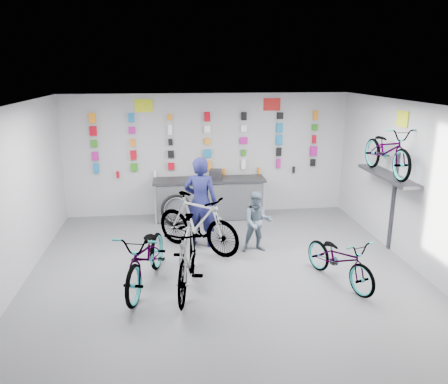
{
  "coord_description": "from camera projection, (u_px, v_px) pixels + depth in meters",
  "views": [
    {
      "loc": [
        -0.89,
        -6.65,
        3.57
      ],
      "look_at": [
        0.1,
        1.4,
        1.27
      ],
      "focal_mm": 35.0,
      "sensor_mm": 36.0,
      "label": 1
    }
  ],
  "objects": [
    {
      "name": "floor",
      "position": [
        228.0,
        286.0,
        7.43
      ],
      "size": [
        8.0,
        8.0,
        0.0
      ],
      "primitive_type": "plane",
      "color": "#57575C",
      "rests_on": "ground"
    },
    {
      "name": "ceiling",
      "position": [
        229.0,
        108.0,
        6.61
      ],
      "size": [
        8.0,
        8.0,
        0.0
      ],
      "primitive_type": "plane",
      "rotation": [
        3.14,
        0.0,
        0.0
      ],
      "color": "white",
      "rests_on": "wall_back"
    },
    {
      "name": "wall_back",
      "position": [
        207.0,
        155.0,
        10.84
      ],
      "size": [
        7.0,
        0.0,
        7.0
      ],
      "primitive_type": "plane",
      "rotation": [
        1.57,
        0.0,
        0.0
      ],
      "color": "#AAAAAC",
      "rests_on": "floor"
    },
    {
      "name": "wall_front",
      "position": [
        300.0,
        362.0,
        3.2
      ],
      "size": [
        7.0,
        0.0,
        7.0
      ],
      "primitive_type": "plane",
      "rotation": [
        -1.57,
        0.0,
        0.0
      ],
      "color": "#AAAAAC",
      "rests_on": "floor"
    },
    {
      "name": "wall_left",
      "position": [
        0.0,
        210.0,
        6.61
      ],
      "size": [
        0.0,
        8.0,
        8.0
      ],
      "primitive_type": "plane",
      "rotation": [
        1.57,
        0.0,
        1.57
      ],
      "color": "#AAAAAC",
      "rests_on": "floor"
    },
    {
      "name": "wall_right",
      "position": [
        432.0,
        195.0,
        7.43
      ],
      "size": [
        0.0,
        8.0,
        8.0
      ],
      "primitive_type": "plane",
      "rotation": [
        1.57,
        0.0,
        -1.57
      ],
      "color": "#AAAAAC",
      "rests_on": "floor"
    },
    {
      "name": "counter",
      "position": [
        209.0,
        199.0,
        10.67
      ],
      "size": [
        2.7,
        0.66,
        1.0
      ],
      "color": "black",
      "rests_on": "floor"
    },
    {
      "name": "merch_wall",
      "position": [
        206.0,
        144.0,
        10.68
      ],
      "size": [
        5.57,
        0.08,
        1.57
      ],
      "color": "#1471AF",
      "rests_on": "wall_back"
    },
    {
      "name": "wall_bracket",
      "position": [
        388.0,
        180.0,
        8.56
      ],
      "size": [
        0.39,
        1.9,
        2.0
      ],
      "color": "#333338",
      "rests_on": "wall_right"
    },
    {
      "name": "sign_left",
      "position": [
        144.0,
        106.0,
        10.31
      ],
      "size": [
        0.42,
        0.02,
        0.3
      ],
      "primitive_type": "cube",
      "color": "#D1DE19",
      "rests_on": "wall_back"
    },
    {
      "name": "sign_right",
      "position": [
        272.0,
        104.0,
        10.67
      ],
      "size": [
        0.42,
        0.02,
        0.3
      ],
      "primitive_type": "cube",
      "color": "red",
      "rests_on": "wall_back"
    },
    {
      "name": "sign_side",
      "position": [
        402.0,
        119.0,
        8.26
      ],
      "size": [
        0.02,
        0.4,
        0.3
      ],
      "primitive_type": "cube",
      "color": "#D1DE19",
      "rests_on": "wall_right"
    },
    {
      "name": "bike_left",
      "position": [
        146.0,
        257.0,
        7.3
      ],
      "size": [
        1.16,
        2.13,
        1.06
      ],
      "primitive_type": "imported",
      "rotation": [
        0.0,
        0.0,
        -0.24
      ],
      "color": "gray",
      "rests_on": "floor"
    },
    {
      "name": "bike_center",
      "position": [
        187.0,
        256.0,
        7.18
      ],
      "size": [
        0.89,
        2.07,
        1.2
      ],
      "primitive_type": "imported",
      "rotation": [
        0.0,
        0.0,
        -0.17
      ],
      "color": "gray",
      "rests_on": "floor"
    },
    {
      "name": "bike_right",
      "position": [
        340.0,
        259.0,
        7.45
      ],
      "size": [
        1.12,
        1.76,
        0.87
      ],
      "primitive_type": "imported",
      "rotation": [
        0.0,
        0.0,
        0.35
      ],
      "color": "gray",
      "rests_on": "floor"
    },
    {
      "name": "bike_service",
      "position": [
        198.0,
        223.0,
        8.73
      ],
      "size": [
        1.87,
        1.72,
        1.19
      ],
      "primitive_type": "imported",
      "rotation": [
        0.0,
        0.0,
        0.86
      ],
      "color": "gray",
      "rests_on": "floor"
    },
    {
      "name": "bike_wall",
      "position": [
        388.0,
        150.0,
        8.39
      ],
      "size": [
        0.63,
        1.8,
        0.95
      ],
      "primitive_type": "imported",
      "color": "gray",
      "rests_on": "wall_bracket"
    },
    {
      "name": "clerk",
      "position": [
        201.0,
        202.0,
        8.9
      ],
      "size": [
        0.79,
        0.63,
        1.88
      ],
      "primitive_type": "imported",
      "rotation": [
        0.0,
        0.0,
        2.85
      ],
      "color": "#161848",
      "rests_on": "floor"
    },
    {
      "name": "customer",
      "position": [
        257.0,
        222.0,
        8.69
      ],
      "size": [
        0.61,
        0.48,
        1.24
      ],
      "primitive_type": "imported",
      "rotation": [
        0.0,
        0.0,
        0.01
      ],
      "color": "slate",
      "rests_on": "floor"
    },
    {
      "name": "spare_wheel",
      "position": [
        176.0,
        210.0,
        10.26
      ],
      "size": [
        0.76,
        0.32,
        0.74
      ],
      "rotation": [
        0.0,
        0.0,
        0.19
      ],
      "color": "black",
      "rests_on": "floor"
    },
    {
      "name": "register",
      "position": [
        215.0,
        174.0,
        10.53
      ],
      "size": [
        0.33,
        0.35,
        0.22
      ],
      "primitive_type": "cube",
      "rotation": [
        0.0,
        0.0,
        -0.19
      ],
      "color": "black",
      "rests_on": "counter"
    }
  ]
}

